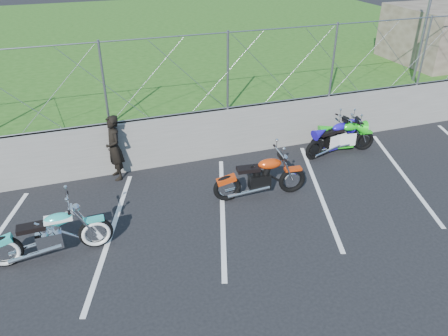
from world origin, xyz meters
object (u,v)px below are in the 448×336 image
object	(u,v)px
sportbike_green	(343,138)
sportbike_blue	(334,139)
person_standing	(114,148)
cruiser_turquoise	(52,236)
naked_orange	(262,179)

from	to	relation	value
sportbike_green	sportbike_blue	world-z (taller)	sportbike_blue
person_standing	sportbike_green	bearing A→B (deg)	73.17
sportbike_green	person_standing	distance (m)	6.06
sportbike_green	cruiser_turquoise	bearing A→B (deg)	-157.28
sportbike_green	person_standing	xyz separation A→B (m)	(-6.02, 0.60, 0.40)
cruiser_turquoise	sportbike_green	bearing A→B (deg)	13.66
sportbike_green	naked_orange	bearing A→B (deg)	-148.00
naked_orange	person_standing	size ratio (longest dim) A/B	1.34
cruiser_turquoise	sportbike_blue	world-z (taller)	cruiser_turquoise
cruiser_turquoise	sportbike_green	world-z (taller)	cruiser_turquoise
sportbike_blue	person_standing	world-z (taller)	person_standing
cruiser_turquoise	sportbike_blue	distance (m)	7.48
cruiser_turquoise	naked_orange	size ratio (longest dim) A/B	1.04
cruiser_turquoise	naked_orange	bearing A→B (deg)	6.94
naked_orange	sportbike_green	bearing A→B (deg)	29.88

